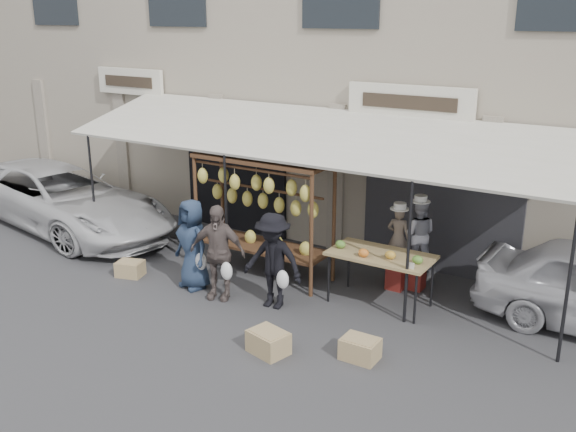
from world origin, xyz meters
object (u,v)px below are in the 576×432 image
object	(u,v)px
van	(57,182)
banana_rack	(262,194)
vendor_left	(398,237)
customer_right	(273,261)
customer_left	(192,244)
vendor_right	(418,234)
crate_far	(130,269)
produce_table	(380,256)
crate_near_b	(360,349)
customer_mid	(218,252)
crate_near_a	(268,342)

from	to	relation	value
van	banana_rack	bearing A→B (deg)	-80.42
vendor_left	customer_right	distance (m)	2.29
customer_left	van	distance (m)	5.12
van	vendor_right	bearing A→B (deg)	-74.11
vendor_left	crate_far	world-z (taller)	vendor_left
produce_table	crate_near_b	size ratio (longest dim) A/B	3.32
customer_mid	crate_near_b	distance (m)	3.10
banana_rack	vendor_right	bearing A→B (deg)	18.92
banana_rack	van	distance (m)	5.73
banana_rack	crate_near_a	bearing A→B (deg)	-53.96
banana_rack	customer_mid	xyz separation A→B (m)	(-0.07, -1.23, -0.73)
customer_left	customer_mid	distance (m)	0.66
produce_table	crate_near_a	xyz separation A→B (m)	(-0.66, -2.32, -0.70)
banana_rack	customer_mid	world-z (taller)	banana_rack
crate_near_b	van	distance (m)	8.84
vendor_right	crate_near_a	distance (m)	3.51
banana_rack	produce_table	xyz separation A→B (m)	(2.38, -0.04, -0.70)
customer_left	crate_near_a	distance (m)	2.80
customer_left	customer_mid	world-z (taller)	customer_mid
vendor_right	crate_near_a	bearing A→B (deg)	55.78
customer_left	van	size ratio (longest dim) A/B	0.34
customer_right	crate_near_b	xyz separation A→B (m)	(1.98, -0.78, -0.66)
vendor_left	customer_right	xyz separation A→B (m)	(-1.44, -1.77, -0.15)
vendor_right	crate_far	world-z (taller)	vendor_right
van	crate_far	bearing A→B (deg)	-101.01
vendor_left	crate_near_b	world-z (taller)	vendor_left
customer_right	crate_near_a	size ratio (longest dim) A/B	2.95
vendor_right	vendor_left	bearing A→B (deg)	13.29
customer_right	produce_table	bearing A→B (deg)	29.70
vendor_right	crate_near_a	size ratio (longest dim) A/B	2.25
produce_table	customer_mid	world-z (taller)	customer_mid
vendor_left	van	bearing A→B (deg)	-2.59
produce_table	customer_mid	xyz separation A→B (m)	(-2.45, -1.19, -0.04)
vendor_right	customer_mid	xyz separation A→B (m)	(-2.73, -2.14, -0.20)
vendor_right	van	size ratio (longest dim) A/B	0.26
crate_near_a	crate_far	distance (m)	3.90
customer_mid	van	world-z (taller)	van
banana_rack	crate_near_a	size ratio (longest dim) A/B	4.74
vendor_left	crate_far	bearing A→B (deg)	17.80
banana_rack	produce_table	world-z (taller)	banana_rack
vendor_right	banana_rack	bearing A→B (deg)	0.80
customer_mid	customer_right	distance (m)	1.01
produce_table	customer_mid	size ratio (longest dim) A/B	1.03
customer_right	van	xyz separation A→B (m)	(-6.62, 1.06, 0.18)
customer_left	crate_near_b	distance (m)	3.74
crate_far	customer_mid	bearing A→B (deg)	3.83
crate_near_a	crate_near_b	bearing A→B (deg)	24.73
banana_rack	produce_table	size ratio (longest dim) A/B	1.53
vendor_left	van	world-z (taller)	van
customer_right	crate_near_b	distance (m)	2.23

